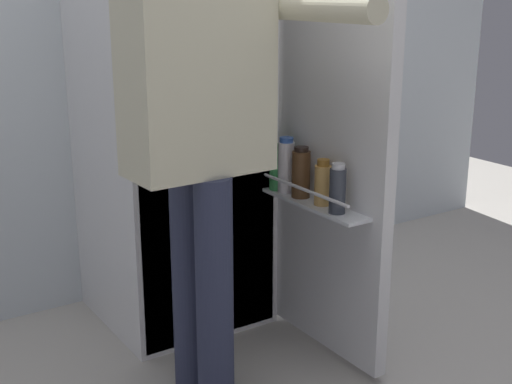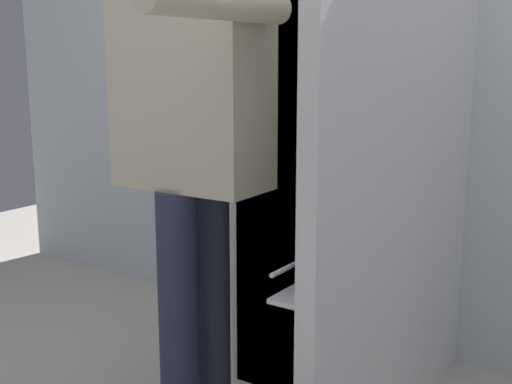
# 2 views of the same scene
# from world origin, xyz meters

# --- Properties ---
(ground_plane) EXTENTS (6.64, 6.64, 0.00)m
(ground_plane) POSITION_xyz_m (0.00, 0.00, 0.00)
(ground_plane) COLOR #B7B2A8
(kitchen_wall) EXTENTS (4.40, 0.10, 2.57)m
(kitchen_wall) POSITION_xyz_m (0.00, 0.93, 1.28)
(kitchen_wall) COLOR silver
(kitchen_wall) RESTS_ON ground_plane
(refrigerator) EXTENTS (0.66, 1.22, 1.71)m
(refrigerator) POSITION_xyz_m (0.02, 0.52, 0.85)
(refrigerator) COLOR white
(refrigerator) RESTS_ON ground_plane
(person) EXTENTS (0.54, 0.74, 1.57)m
(person) POSITION_xyz_m (-0.20, -0.06, 0.94)
(person) COLOR #2D334C
(person) RESTS_ON ground_plane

